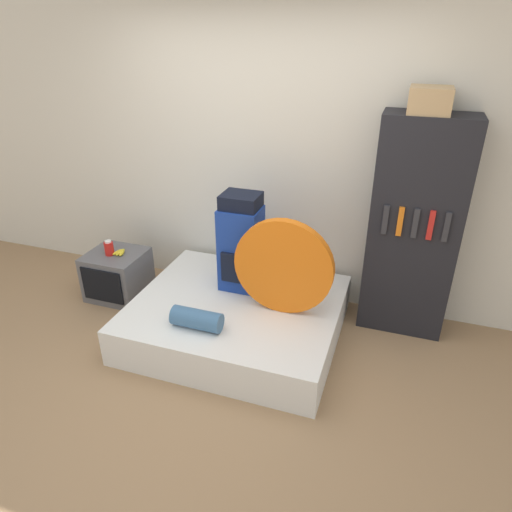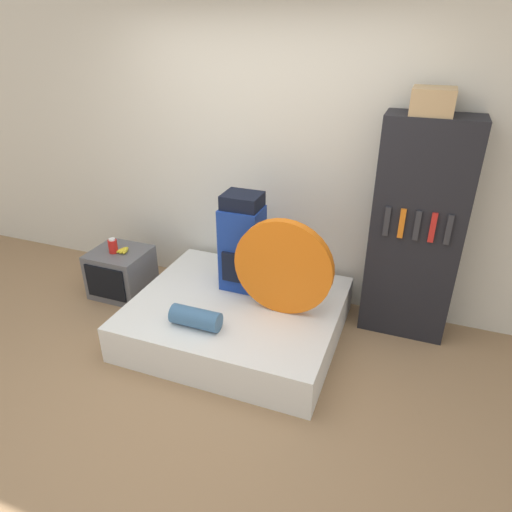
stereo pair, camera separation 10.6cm
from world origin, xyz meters
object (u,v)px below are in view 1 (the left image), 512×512
Objects in this scene: backpack at (241,244)px; bookshelf at (413,230)px; canister at (109,248)px; cardboard_box at (430,100)px; sleeping_roll at (197,319)px; tent_bag at (283,267)px; television at (118,275)px.

backpack is 1.39m from bookshelf.
cardboard_box reaches higher than canister.
bookshelf is at bearing 35.48° from sleeping_roll.
backpack reaches higher than tent_bag.
backpack reaches higher than sleeping_roll.
backpack reaches higher than television.
cardboard_box is (1.40, 1.01, 1.49)m from sleeping_roll.
backpack is 2.17× the size of sleeping_roll.
cardboard_box reaches higher than television.
tent_bag is at bearing -6.68° from television.
bookshelf reaches higher than television.
cardboard_box is (2.57, 0.40, 1.37)m from canister.
sleeping_roll is 2.73× the size of canister.
tent_bag is (0.44, -0.24, -0.02)m from backpack.
television is 1.79× the size of cardboard_box.
tent_bag is at bearing -146.43° from cardboard_box.
television is at bearing -177.86° from backpack.
tent_bag is 1.76m from television.
backpack is 1.08× the size of tent_bag.
television is at bearing 173.32° from tent_bag.
backpack is 0.76m from sleeping_roll.
television is (-1.14, 0.63, -0.17)m from sleeping_roll.
cardboard_box is (2.54, 0.37, 1.66)m from television.
canister reaches higher than sleeping_roll.
sleeping_roll is at bearing -28.96° from television.
television is (-1.25, -0.05, -0.50)m from backpack.
cardboard_box reaches higher than tent_bag.
canister is at bearing -176.69° from backpack.
backpack is at bearing 81.42° from sleeping_roll.
tent_bag reaches higher than sleeping_roll.
tent_bag reaches higher than television.
television is 3.64× the size of canister.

